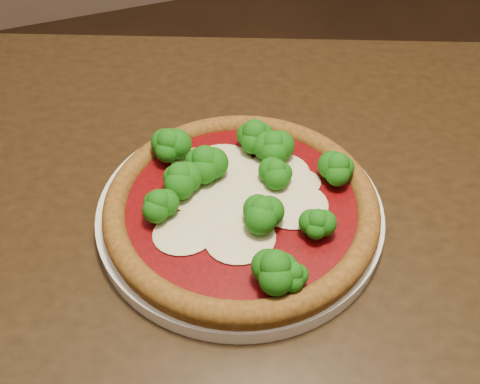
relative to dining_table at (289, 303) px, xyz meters
name	(u,v)px	position (x,y,z in m)	size (l,w,h in m)	color
dining_table	(289,303)	(0.00, 0.00, 0.00)	(1.39, 1.26, 0.75)	black
plate	(240,212)	(-0.04, 0.07, 0.11)	(0.31, 0.31, 0.02)	silver
pizza	(242,199)	(-0.04, 0.06, 0.13)	(0.29, 0.29, 0.06)	brown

